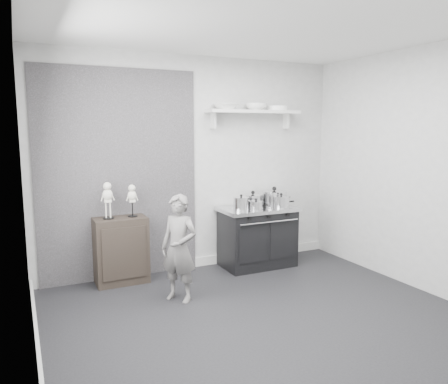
{
  "coord_description": "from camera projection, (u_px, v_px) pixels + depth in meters",
  "views": [
    {
      "loc": [
        -2.04,
        -3.38,
        1.82
      ],
      "look_at": [
        0.02,
        0.95,
        1.1
      ],
      "focal_mm": 35.0,
      "sensor_mm": 36.0,
      "label": 1
    }
  ],
  "objects": [
    {
      "name": "side_cabinet",
      "position": [
        121.0,
        250.0,
        5.11
      ],
      "size": [
        0.6,
        0.35,
        0.78
      ],
      "primitive_type": "cube",
      "color": "black",
      "rests_on": "ground"
    },
    {
      "name": "ground",
      "position": [
        265.0,
        320.0,
        4.15
      ],
      "size": [
        4.0,
        4.0,
        0.0
      ],
      "primitive_type": "plane",
      "color": "black",
      "rests_on": "ground"
    },
    {
      "name": "pot_back_left",
      "position": [
        253.0,
        200.0,
        5.75
      ],
      "size": [
        0.37,
        0.29,
        0.21
      ],
      "color": "silver",
      "rests_on": "stove"
    },
    {
      "name": "wall_shelf",
      "position": [
        254.0,
        112.0,
        5.7
      ],
      "size": [
        1.3,
        0.26,
        0.24
      ],
      "color": "silver",
      "rests_on": "room_shell"
    },
    {
      "name": "pot_front_center",
      "position": [
        256.0,
        205.0,
        5.48
      ],
      "size": [
        0.26,
        0.17,
        0.15
      ],
      "color": "silver",
      "rests_on": "stove"
    },
    {
      "name": "stove",
      "position": [
        257.0,
        236.0,
        5.74
      ],
      "size": [
        0.98,
        0.61,
        0.79
      ],
      "color": "black",
      "rests_on": "ground"
    },
    {
      "name": "pot_front_left",
      "position": [
        241.0,
        203.0,
        5.48
      ],
      "size": [
        0.29,
        0.2,
        0.2
      ],
      "color": "silver",
      "rests_on": "stove"
    },
    {
      "name": "bowl_small",
      "position": [
        256.0,
        107.0,
        5.69
      ],
      "size": [
        0.27,
        0.27,
        0.08
      ],
      "primitive_type": "imported",
      "color": "white",
      "rests_on": "wall_shelf"
    },
    {
      "name": "room_shell",
      "position": [
        250.0,
        147.0,
        4.01
      ],
      "size": [
        4.02,
        3.62,
        2.71
      ],
      "color": "#A5A6A3",
      "rests_on": "ground"
    },
    {
      "name": "bowl_large",
      "position": [
        226.0,
        106.0,
        5.51
      ],
      "size": [
        0.3,
        0.3,
        0.07
      ],
      "primitive_type": "imported",
      "color": "white",
      "rests_on": "wall_shelf"
    },
    {
      "name": "child",
      "position": [
        179.0,
        248.0,
        4.55
      ],
      "size": [
        0.47,
        0.49,
        1.13
      ],
      "primitive_type": "imported",
      "rotation": [
        0.0,
        0.0,
        -0.9
      ],
      "color": "slate",
      "rests_on": "ground"
    },
    {
      "name": "skeleton_full",
      "position": [
        108.0,
        198.0,
        4.96
      ],
      "size": [
        0.14,
        0.09,
        0.49
      ],
      "primitive_type": null,
      "color": "silver",
      "rests_on": "side_cabinet"
    },
    {
      "name": "skeleton_torso",
      "position": [
        132.0,
        198.0,
        5.08
      ],
      "size": [
        0.12,
        0.08,
        0.44
      ],
      "primitive_type": null,
      "color": "silver",
      "rests_on": "side_cabinet"
    },
    {
      "name": "pot_back_right",
      "position": [
        274.0,
        198.0,
        5.87
      ],
      "size": [
        0.42,
        0.34,
        0.24
      ],
      "color": "silver",
      "rests_on": "stove"
    },
    {
      "name": "plate_stack",
      "position": [
        278.0,
        108.0,
        5.84
      ],
      "size": [
        0.27,
        0.27,
        0.06
      ],
      "primitive_type": "cylinder",
      "color": "white",
      "rests_on": "wall_shelf"
    },
    {
      "name": "pot_front_right",
      "position": [
        281.0,
        202.0,
        5.65
      ],
      "size": [
        0.31,
        0.22,
        0.19
      ],
      "color": "silver",
      "rests_on": "stove"
    }
  ]
}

